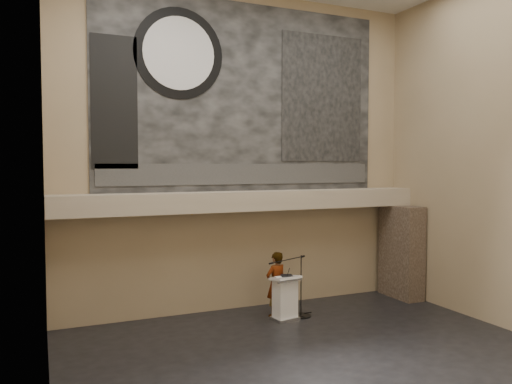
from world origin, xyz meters
name	(u,v)px	position (x,y,z in m)	size (l,w,h in m)	color
floor	(319,358)	(0.00, 0.00, 0.00)	(10.00, 10.00, 0.00)	black
wall_back	(244,152)	(0.00, 4.00, 4.25)	(10.00, 0.02, 8.50)	#907B5B
wall_front	(489,135)	(0.00, -4.00, 4.25)	(10.00, 0.02, 8.50)	#907B5B
wall_left	(45,142)	(-5.00, 0.00, 4.25)	(0.02, 8.00, 8.50)	#907B5B
wall_right	(504,150)	(5.00, 0.00, 4.25)	(0.02, 8.00, 8.50)	#907B5B
soffit	(250,201)	(0.00, 3.60, 2.95)	(10.00, 0.80, 0.50)	#9F917B
sprinkler_left	(192,214)	(-1.60, 3.55, 2.67)	(0.04, 0.04, 0.06)	#B2893D
sprinkler_right	(313,209)	(1.90, 3.55, 2.67)	(0.04, 0.04, 0.06)	#B2893D
banner	(245,98)	(0.00, 3.97, 5.70)	(8.00, 0.05, 5.00)	black
banner_text_strip	(245,174)	(0.00, 3.93, 3.65)	(7.76, 0.02, 0.55)	#2F2F2F
banner_clock_rim	(179,53)	(-1.80, 3.93, 6.70)	(2.30, 2.30, 0.02)	black
banner_clock_face	(179,53)	(-1.80, 3.91, 6.70)	(1.84, 1.84, 0.02)	silver
banner_building_print	(323,98)	(2.40, 3.93, 5.80)	(2.60, 0.02, 3.60)	black
banner_brick_print	(114,102)	(-3.40, 3.93, 5.40)	(1.10, 0.02, 3.20)	black
stone_pier	(401,251)	(4.65, 3.15, 1.35)	(0.60, 1.40, 2.70)	#3D2F25
lectern	(285,298)	(0.50, 2.53, 0.55)	(0.77, 0.60, 1.13)	silver
binder	(287,276)	(0.55, 2.54, 1.12)	(0.28, 0.22, 0.04)	black
papers	(280,277)	(0.35, 2.50, 1.10)	(0.19, 0.26, 0.01)	white
speaker_person	(276,284)	(0.42, 2.89, 0.84)	(0.61, 0.40, 1.67)	silver
mic_stand	(300,307)	(0.98, 2.62, 0.24)	(1.39, 0.77, 1.58)	black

